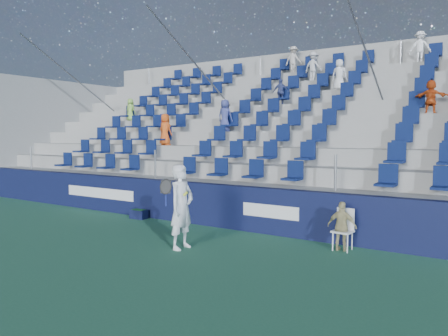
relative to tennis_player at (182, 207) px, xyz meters
The scene contains 7 objects.
ground 1.26m from the tennis_player, 122.22° to the right, with size 70.00×70.00×0.00m, color #2F6E4D.
sponsor_wall 2.52m from the tennis_player, 99.96° to the left, with size 24.00×0.32×1.20m.
grandstand 7.66m from the tennis_player, 93.26° to the left, with size 24.00×8.17×6.63m.
tennis_player is the anchor object (origin of this frame).
line_judge_chair 3.70m from the tennis_player, 32.15° to the left, with size 0.45×0.46×0.94m.
line_judge 3.63m from the tennis_player, 30.17° to the left, with size 0.65×0.27×1.11m, color tan.
ball_bin 4.02m from the tennis_player, 148.48° to the left, with size 0.52×0.35×0.28m.
Camera 1 is at (6.62, -6.96, 2.60)m, focal length 35.00 mm.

